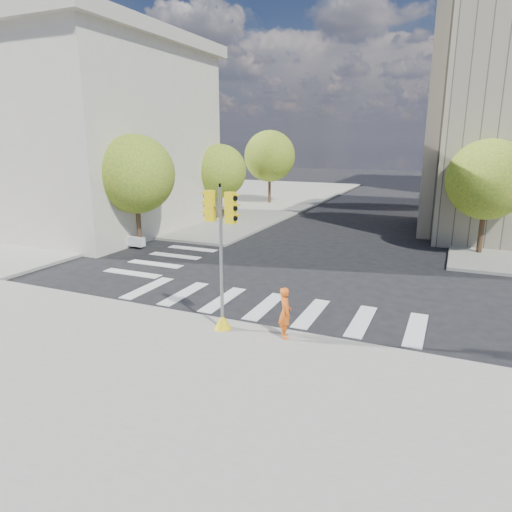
{
  "coord_description": "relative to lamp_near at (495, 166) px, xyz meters",
  "views": [
    {
      "loc": [
        6.08,
        -16.94,
        6.12
      ],
      "look_at": [
        -0.21,
        -2.64,
        2.1
      ],
      "focal_mm": 32.0,
      "sensor_mm": 36.0,
      "label": 1
    }
  ],
  "objects": [
    {
      "name": "planter_wall",
      "position": [
        -21.0,
        -10.3,
        -4.18
      ],
      "size": [
        6.0,
        0.46,
        0.5
      ],
      "primitive_type": "cube",
      "rotation": [
        0.0,
        0.0,
        -0.01
      ],
      "color": "silver",
      "rests_on": "sidewalk_left_near"
    },
    {
      "name": "classical_building",
      "position": [
        -28.0,
        -6.0,
        1.86
      ],
      "size": [
        19.0,
        15.0,
        12.7
      ],
      "color": "beige",
      "rests_on": "ground"
    },
    {
      "name": "tree_lw_far",
      "position": [
        -18.5,
        10.0,
        -0.04
      ],
      "size": [
        4.8,
        4.8,
        6.95
      ],
      "color": "#382616",
      "rests_on": "ground"
    },
    {
      "name": "traffic_signal",
      "position": [
        -8.45,
        -18.78,
        -2.44
      ],
      "size": [
        1.08,
        0.56,
        4.68
      ],
      "rotation": [
        0.0,
        0.0,
        -0.13
      ],
      "color": "yellow",
      "rests_on": "sidewalk_near"
    },
    {
      "name": "sidewalk_far_left",
      "position": [
        -28.0,
        12.0,
        -4.5
      ],
      "size": [
        28.0,
        40.0,
        0.15
      ],
      "primitive_type": "cube",
      "color": "gray",
      "rests_on": "ground"
    },
    {
      "name": "lamp_near",
      "position": [
        0.0,
        0.0,
        0.0
      ],
      "size": [
        0.35,
        0.18,
        8.11
      ],
      "color": "black",
      "rests_on": "sidewalk_far_right"
    },
    {
      "name": "tree_re_near",
      "position": [
        -0.5,
        -4.0,
        -0.53
      ],
      "size": [
        4.2,
        4.2,
        6.16
      ],
      "color": "#382616",
      "rests_on": "ground"
    },
    {
      "name": "tree_re_far",
      "position": [
        -0.5,
        20.0,
        -0.71
      ],
      "size": [
        4.0,
        4.0,
        5.88
      ],
      "color": "#382616",
      "rests_on": "ground"
    },
    {
      "name": "tree_re_mid",
      "position": [
        -0.5,
        8.0,
        -0.23
      ],
      "size": [
        4.6,
        4.6,
        6.66
      ],
      "color": "#382616",
      "rests_on": "ground"
    },
    {
      "name": "photographer",
      "position": [
        -6.37,
        -18.6,
        -3.62
      ],
      "size": [
        0.65,
        0.71,
        1.62
      ],
      "primitive_type": "imported",
      "rotation": [
        0.0,
        0.0,
        2.15
      ],
      "color": "orange",
      "rests_on": "sidewalk_near"
    },
    {
      "name": "lamp_far",
      "position": [
        0.0,
        14.0,
        0.0
      ],
      "size": [
        0.35,
        0.18,
        8.11
      ],
      "color": "black",
      "rests_on": "sidewalk_far_right"
    },
    {
      "name": "tree_lw_mid",
      "position": [
        -18.5,
        0.0,
        -0.82
      ],
      "size": [
        4.0,
        4.0,
        5.77
      ],
      "color": "#382616",
      "rests_on": "ground"
    },
    {
      "name": "ground",
      "position": [
        -8.0,
        -14.0,
        -4.58
      ],
      "size": [
        160.0,
        160.0,
        0.0
      ],
      "primitive_type": "plane",
      "color": "black",
      "rests_on": "ground"
    },
    {
      "name": "tree_lw_near",
      "position": [
        -18.5,
        -10.0,
        -0.38
      ],
      "size": [
        4.4,
        4.4,
        6.41
      ],
      "color": "#382616",
      "rests_on": "ground"
    },
    {
      "name": "sidewalk_near",
      "position": [
        -8.0,
        -25.0,
        -4.5
      ],
      "size": [
        30.0,
        14.0,
        0.15
      ],
      "primitive_type": "cube",
      "color": "gray",
      "rests_on": "ground"
    }
  ]
}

